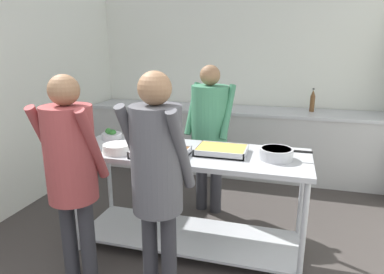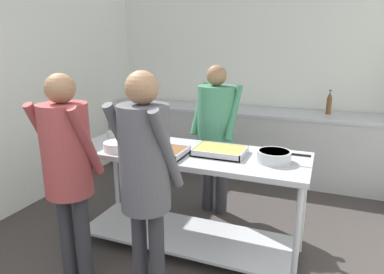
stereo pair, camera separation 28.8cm
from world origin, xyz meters
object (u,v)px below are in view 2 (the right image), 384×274
(broccoli_bowl, at_px, (117,133))
(guest_serving_right, at_px, (145,168))
(guest_serving_left, at_px, (67,160))
(serving_tray_roast, at_px, (220,151))
(plate_stack, at_px, (118,146))
(water_bottle, at_px, (329,103))
(sauce_pan, at_px, (274,156))
(cook_behind_counter, at_px, (216,125))
(serving_tray_vegetables, at_px, (159,152))

(broccoli_bowl, bearing_deg, guest_serving_right, -48.04)
(broccoli_bowl, relative_size, guest_serving_left, 0.12)
(serving_tray_roast, bearing_deg, broccoli_bowl, 171.68)
(broccoli_bowl, bearing_deg, plate_stack, -55.70)
(plate_stack, xyz_separation_m, water_bottle, (1.67, 2.31, 0.11))
(sauce_pan, bearing_deg, plate_stack, -171.86)
(water_bottle, bearing_deg, broccoli_bowl, -134.94)
(sauce_pan, relative_size, cook_behind_counter, 0.25)
(plate_stack, xyz_separation_m, guest_serving_left, (-0.08, -0.53, 0.04))
(broccoli_bowl, distance_m, sauce_pan, 1.57)
(broccoli_bowl, xyz_separation_m, serving_tray_vegetables, (0.64, -0.36, -0.01))
(guest_serving_right, bearing_deg, water_bottle, 69.19)
(broccoli_bowl, bearing_deg, serving_tray_roast, -8.32)
(sauce_pan, height_order, cook_behind_counter, cook_behind_counter)
(guest_serving_left, height_order, water_bottle, guest_serving_left)
(serving_tray_vegetables, bearing_deg, serving_tray_roast, 22.50)
(serving_tray_roast, xyz_separation_m, cook_behind_counter, (-0.28, 0.75, 0.03))
(guest_serving_left, xyz_separation_m, cook_behind_counter, (0.65, 1.49, -0.02))
(guest_serving_left, relative_size, water_bottle, 5.22)
(serving_tray_roast, distance_m, cook_behind_counter, 0.80)
(broccoli_bowl, bearing_deg, water_bottle, 45.06)
(serving_tray_roast, distance_m, water_bottle, 2.25)
(broccoli_bowl, height_order, cook_behind_counter, cook_behind_counter)
(plate_stack, distance_m, water_bottle, 2.85)
(serving_tray_roast, height_order, water_bottle, water_bottle)
(guest_serving_right, height_order, water_bottle, guest_serving_right)
(broccoli_bowl, xyz_separation_m, sauce_pan, (1.56, -0.19, 0.01))
(cook_behind_counter, bearing_deg, broccoli_bowl, -144.87)
(broccoli_bowl, distance_m, plate_stack, 0.46)
(broccoli_bowl, xyz_separation_m, cook_behind_counter, (0.83, 0.59, 0.02))
(guest_serving_left, bearing_deg, guest_serving_right, -2.10)
(guest_serving_left, bearing_deg, broccoli_bowl, 101.36)
(plate_stack, height_order, serving_tray_roast, plate_stack)
(guest_serving_left, distance_m, cook_behind_counter, 1.63)
(broccoli_bowl, relative_size, water_bottle, 0.62)
(plate_stack, distance_m, sauce_pan, 1.31)
(guest_serving_left, distance_m, water_bottle, 3.33)
(serving_tray_vegetables, distance_m, water_bottle, 2.62)
(plate_stack, distance_m, serving_tray_vegetables, 0.38)
(water_bottle, bearing_deg, cook_behind_counter, -129.12)
(serving_tray_roast, height_order, sauce_pan, sauce_pan)
(plate_stack, bearing_deg, guest_serving_left, -98.18)
(water_bottle, bearing_deg, serving_tray_vegetables, -119.34)
(plate_stack, bearing_deg, water_bottle, 54.17)
(serving_tray_vegetables, relative_size, serving_tray_roast, 1.06)
(water_bottle, bearing_deg, guest_serving_right, -110.81)
(serving_tray_roast, distance_m, guest_serving_right, 0.82)
(serving_tray_vegetables, xyz_separation_m, sauce_pan, (0.92, 0.16, 0.02))
(plate_stack, bearing_deg, guest_serving_right, -43.66)
(water_bottle, bearing_deg, serving_tray_roast, -111.33)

